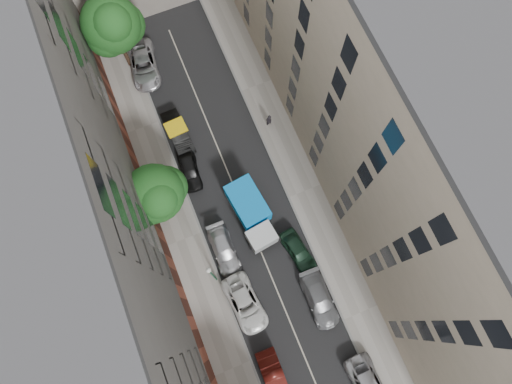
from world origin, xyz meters
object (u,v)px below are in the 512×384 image
car_left_2 (245,303)px  car_left_6 (144,65)px  car_left_4 (189,170)px  tarp_truck (252,213)px  car_right_2 (298,251)px  tree_far (113,26)px  tree_mid (156,195)px  pedestrian (269,120)px  car_left_5 (178,133)px  car_right_1 (319,299)px  lamp_post (212,274)px  car_left_1 (275,379)px  car_left_3 (224,250)px

car_left_2 → car_left_6: bearing=86.6°
car_left_4 → car_left_6: size_ratio=0.74×
tarp_truck → car_right_2: (2.40, -4.20, -0.81)m
car_right_2 → tree_far: tree_far is taller
tree_mid → tree_far: bearing=84.2°
car_right_2 → pedestrian: 11.81m
car_left_5 → pedestrian: (7.87, -2.01, 0.22)m
car_left_4 → car_right_1: bearing=-61.2°
tree_far → lamp_post: (0.26, -21.63, -1.58)m
car_left_1 → pedestrian: (7.87, 19.91, 0.21)m
tarp_truck → car_left_2: tarp_truck is taller
tarp_truck → car_right_1: size_ratio=1.26×
car_left_3 → tree_far: 20.43m
car_left_3 → car_left_1: bearing=-89.0°
car_left_2 → car_left_6: car_left_6 is taller
car_left_4 → tarp_truck: bearing=-52.9°
car_left_3 → lamp_post: lamp_post is taller
car_left_3 → tarp_truck: bearing=30.3°
car_left_4 → pedestrian: size_ratio=2.48×
car_left_2 → lamp_post: lamp_post is taller
tarp_truck → tree_mid: bearing=145.0°
car_left_3 → car_left_4: bearing=92.9°
tree_mid → lamp_post: bearing=-76.2°
car_left_5 → tree_mid: bearing=-121.6°
car_left_3 → pedestrian: bearing=50.4°
tree_far → car_left_2: bearing=-86.0°
car_left_6 → car_right_2: size_ratio=1.36×
lamp_post → car_left_5: bearing=83.8°
car_left_6 → pedestrian: pedestrian is taller
lamp_post → car_left_2: bearing=-61.8°
car_left_2 → pedestrian: (7.87, 13.85, 0.27)m
car_left_4 → tree_far: 13.23m
tree_mid → pedestrian: tree_mid is taller
pedestrian → tarp_truck: bearing=43.3°
car_left_2 → car_left_5: size_ratio=1.11×
tarp_truck → car_left_1: bearing=-111.6°
car_left_1 → car_left_2: size_ratio=0.91×
car_left_6 → tree_mid: (-2.55, -13.64, 3.97)m
car_left_1 → lamp_post: bearing=100.2°
tree_far → car_left_3: bearing=-85.0°
pedestrian → car_left_5: bearing=-28.8°
car_left_2 → car_left_6: (-0.64, 23.45, 0.06)m
car_left_6 → tree_mid: 14.44m
car_left_6 → tree_mid: bearing=-93.2°
car_left_4 → pedestrian: (8.12, 1.59, 0.27)m
car_left_1 → car_right_2: 10.03m
car_left_4 → car_left_5: car_left_5 is taller
car_left_5 → pedestrian: size_ratio=2.78×
car_left_4 → tree_far: size_ratio=0.47×
pedestrian → car_left_4: bearing=-3.4°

